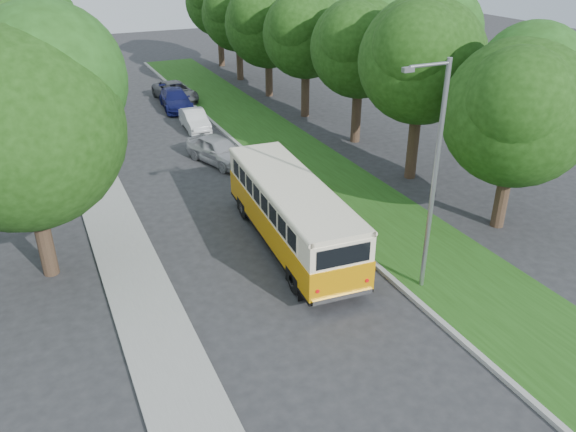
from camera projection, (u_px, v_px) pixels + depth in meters
name	position (u px, v px, depth m)	size (l,w,h in m)	color
ground	(281.00, 280.00, 20.29)	(120.00, 120.00, 0.00)	#27272A
curb	(308.00, 206.00, 25.66)	(0.20, 70.00, 0.15)	gray
grass_verge	(352.00, 197.00, 26.54)	(4.50, 70.00, 0.13)	#214813
sidewalk	(121.00, 244.00, 22.51)	(2.20, 70.00, 0.12)	gray
treeline	(205.00, 33.00, 33.38)	(24.27, 41.91, 9.46)	#332319
lamppost_near	(433.00, 174.00, 17.88)	(1.71, 0.16, 8.00)	gray
lamppost_far	(76.00, 84.00, 29.63)	(1.71, 0.16, 7.50)	gray
warning_sign	(98.00, 150.00, 27.53)	(0.56, 0.10, 2.50)	gray
vintage_bus	(291.00, 214.00, 21.92)	(2.43, 9.44, 2.80)	orange
car_silver	(218.00, 150.00, 30.40)	(1.73, 4.30, 1.47)	#ADADB2
car_white	(195.00, 120.00, 35.66)	(1.32, 3.77, 1.24)	white
car_blue	(176.00, 99.00, 39.84)	(1.91, 4.71, 1.37)	#131755
car_grey	(175.00, 92.00, 41.74)	(2.29, 4.97, 1.38)	#505257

